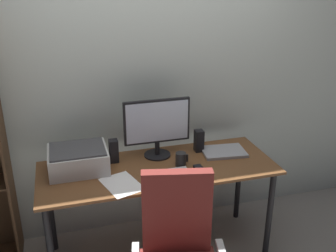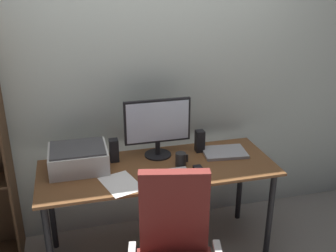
{
  "view_description": "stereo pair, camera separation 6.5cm",
  "coord_description": "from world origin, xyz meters",
  "px_view_note": "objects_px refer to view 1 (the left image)",
  "views": [
    {
      "loc": [
        -0.62,
        -2.38,
        2.03
      ],
      "look_at": [
        0.08,
        0.02,
        1.03
      ],
      "focal_mm": 41.63,
      "sensor_mm": 36.0,
      "label": 1
    },
    {
      "loc": [
        -0.55,
        -2.4,
        2.03
      ],
      "look_at": [
        0.08,
        0.02,
        1.03
      ],
      "focal_mm": 41.63,
      "sensor_mm": 36.0,
      "label": 2
    }
  ],
  "objects_px": {
    "keyboard": "(169,174)",
    "laptop": "(224,152)",
    "coffee_mug": "(181,159)",
    "speaker_right": "(199,141)",
    "speaker_left": "(114,151)",
    "desk": "(158,178)",
    "mouse": "(199,169)",
    "printer": "(78,159)",
    "monitor": "(157,125)"
  },
  "relations": [
    {
      "from": "keyboard",
      "to": "laptop",
      "type": "height_order",
      "value": "laptop"
    },
    {
      "from": "coffee_mug",
      "to": "speaker_right",
      "type": "relative_size",
      "value": 0.59
    },
    {
      "from": "laptop",
      "to": "speaker_left",
      "type": "distance_m",
      "value": 0.83
    },
    {
      "from": "desk",
      "to": "laptop",
      "type": "xyz_separation_m",
      "value": [
        0.54,
        0.08,
        0.1
      ]
    },
    {
      "from": "mouse",
      "to": "speaker_right",
      "type": "relative_size",
      "value": 0.56
    },
    {
      "from": "laptop",
      "to": "printer",
      "type": "xyz_separation_m",
      "value": [
        -1.08,
        0.04,
        0.07
      ]
    },
    {
      "from": "mouse",
      "to": "speaker_left",
      "type": "relative_size",
      "value": 0.56
    },
    {
      "from": "speaker_left",
      "to": "printer",
      "type": "height_order",
      "value": "speaker_left"
    },
    {
      "from": "desk",
      "to": "laptop",
      "type": "height_order",
      "value": "laptop"
    },
    {
      "from": "coffee_mug",
      "to": "monitor",
      "type": "bearing_deg",
      "value": 120.45
    },
    {
      "from": "mouse",
      "to": "monitor",
      "type": "bearing_deg",
      "value": 122.41
    },
    {
      "from": "monitor",
      "to": "mouse",
      "type": "relative_size",
      "value": 5.12
    },
    {
      "from": "desk",
      "to": "speaker_right",
      "type": "distance_m",
      "value": 0.44
    },
    {
      "from": "laptop",
      "to": "coffee_mug",
      "type": "bearing_deg",
      "value": -158.05
    },
    {
      "from": "monitor",
      "to": "coffee_mug",
      "type": "bearing_deg",
      "value": -59.55
    },
    {
      "from": "speaker_left",
      "to": "speaker_right",
      "type": "bearing_deg",
      "value": 0.0
    },
    {
      "from": "desk",
      "to": "monitor",
      "type": "distance_m",
      "value": 0.38
    },
    {
      "from": "desk",
      "to": "mouse",
      "type": "bearing_deg",
      "value": -29.21
    },
    {
      "from": "laptop",
      "to": "keyboard",
      "type": "bearing_deg",
      "value": -150.6
    },
    {
      "from": "speaker_left",
      "to": "keyboard",
      "type": "bearing_deg",
      "value": -43.09
    },
    {
      "from": "speaker_right",
      "to": "printer",
      "type": "relative_size",
      "value": 0.42
    },
    {
      "from": "monitor",
      "to": "laptop",
      "type": "xyz_separation_m",
      "value": [
        0.5,
        -0.1,
        -0.24
      ]
    },
    {
      "from": "mouse",
      "to": "speaker_left",
      "type": "distance_m",
      "value": 0.63
    },
    {
      "from": "mouse",
      "to": "speaker_left",
      "type": "xyz_separation_m",
      "value": [
        -0.54,
        0.31,
        0.07
      ]
    },
    {
      "from": "monitor",
      "to": "printer",
      "type": "relative_size",
      "value": 1.23
    },
    {
      "from": "monitor",
      "to": "speaker_right",
      "type": "distance_m",
      "value": 0.37
    },
    {
      "from": "keyboard",
      "to": "coffee_mug",
      "type": "relative_size",
      "value": 2.91
    },
    {
      "from": "mouse",
      "to": "coffee_mug",
      "type": "distance_m",
      "value": 0.15
    },
    {
      "from": "mouse",
      "to": "speaker_right",
      "type": "height_order",
      "value": "speaker_right"
    },
    {
      "from": "coffee_mug",
      "to": "desk",
      "type": "bearing_deg",
      "value": 171.13
    },
    {
      "from": "coffee_mug",
      "to": "speaker_right",
      "type": "bearing_deg",
      "value": 43.24
    },
    {
      "from": "speaker_left",
      "to": "monitor",
      "type": "bearing_deg",
      "value": 1.38
    },
    {
      "from": "mouse",
      "to": "laptop",
      "type": "xyz_separation_m",
      "value": [
        0.28,
        0.22,
        -0.01
      ]
    },
    {
      "from": "speaker_left",
      "to": "printer",
      "type": "bearing_deg",
      "value": -168.94
    },
    {
      "from": "keyboard",
      "to": "coffee_mug",
      "type": "height_order",
      "value": "coffee_mug"
    },
    {
      "from": "desk",
      "to": "mouse",
      "type": "xyz_separation_m",
      "value": [
        0.25,
        -0.14,
        0.1
      ]
    },
    {
      "from": "mouse",
      "to": "printer",
      "type": "distance_m",
      "value": 0.84
    },
    {
      "from": "coffee_mug",
      "to": "laptop",
      "type": "bearing_deg",
      "value": 15.78
    },
    {
      "from": "desk",
      "to": "speaker_left",
      "type": "relative_size",
      "value": 9.84
    },
    {
      "from": "desk",
      "to": "coffee_mug",
      "type": "height_order",
      "value": "coffee_mug"
    },
    {
      "from": "mouse",
      "to": "keyboard",
      "type": "bearing_deg",
      "value": 176.2
    },
    {
      "from": "laptop",
      "to": "speaker_right",
      "type": "distance_m",
      "value": 0.21
    },
    {
      "from": "laptop",
      "to": "speaker_right",
      "type": "relative_size",
      "value": 1.88
    },
    {
      "from": "laptop",
      "to": "desk",
      "type": "bearing_deg",
      "value": -165.18
    },
    {
      "from": "desk",
      "to": "coffee_mug",
      "type": "relative_size",
      "value": 16.79
    },
    {
      "from": "monitor",
      "to": "mouse",
      "type": "bearing_deg",
      "value": -56.27
    },
    {
      "from": "keyboard",
      "to": "desk",
      "type": "bearing_deg",
      "value": 103.4
    },
    {
      "from": "printer",
      "to": "keyboard",
      "type": "bearing_deg",
      "value": -23.61
    },
    {
      "from": "mouse",
      "to": "speaker_right",
      "type": "xyz_separation_m",
      "value": [
        0.11,
        0.31,
        0.07
      ]
    },
    {
      "from": "printer",
      "to": "laptop",
      "type": "bearing_deg",
      "value": -2.05
    }
  ]
}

